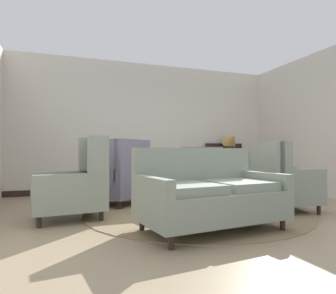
% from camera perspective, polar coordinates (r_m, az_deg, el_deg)
% --- Properties ---
extents(ground, '(8.58, 8.58, 0.00)m').
position_cam_1_polar(ground, '(4.37, 6.86, -12.84)').
color(ground, '#9E896B').
extents(wall_back, '(6.29, 0.08, 2.95)m').
position_cam_1_polar(wall_back, '(7.06, -3.78, 3.73)').
color(wall_back, silver).
rests_on(wall_back, ground).
extents(wall_right, '(0.08, 4.11, 2.95)m').
position_cam_1_polar(wall_right, '(6.87, 26.97, 3.96)').
color(wall_right, silver).
rests_on(wall_right, ground).
extents(baseboard_back, '(6.13, 0.03, 0.12)m').
position_cam_1_polar(baseboard_back, '(7.03, -3.67, -7.81)').
color(baseboard_back, black).
rests_on(baseboard_back, ground).
extents(area_rug, '(3.29, 3.29, 0.01)m').
position_cam_1_polar(area_rug, '(4.64, 5.18, -12.08)').
color(area_rug, '#847051').
rests_on(area_rug, ground).
extents(coffee_table, '(0.88, 0.88, 0.48)m').
position_cam_1_polar(coffee_table, '(4.58, 3.31, -7.36)').
color(coffee_table, black).
rests_on(coffee_table, ground).
extents(porcelain_vase, '(0.17, 0.17, 0.31)m').
position_cam_1_polar(porcelain_vase, '(4.60, 3.34, -4.63)').
color(porcelain_vase, '#4C7A66').
rests_on(porcelain_vase, coffee_table).
extents(settee, '(1.74, 1.09, 0.95)m').
position_cam_1_polar(settee, '(3.56, 7.89, -9.01)').
color(settee, gray).
rests_on(settee, ground).
extents(armchair_near_window, '(0.99, 0.87, 1.11)m').
position_cam_1_polar(armchair_near_window, '(4.27, -17.09, -6.97)').
color(armchair_near_window, gray).
rests_on(armchair_near_window, ground).
extents(armchair_foreground_right, '(0.90, 0.87, 1.05)m').
position_cam_1_polar(armchair_foreground_right, '(4.89, 20.69, -6.23)').
color(armchair_foreground_right, gray).
rests_on(armchair_foreground_right, ground).
extents(armchair_beside_settee, '(1.05, 1.10, 0.99)m').
position_cam_1_polar(armchair_beside_settee, '(5.83, 6.56, -5.60)').
color(armchair_beside_settee, slate).
rests_on(armchair_beside_settee, ground).
extents(armchair_far_left, '(1.15, 1.15, 1.11)m').
position_cam_1_polar(armchair_far_left, '(5.19, -8.79, -5.81)').
color(armchair_far_left, slate).
rests_on(armchair_far_left, ground).
extents(sideboard, '(1.01, 0.36, 1.11)m').
position_cam_1_polar(sideboard, '(7.53, 11.16, -3.89)').
color(sideboard, black).
rests_on(sideboard, ground).
extents(gramophone, '(0.36, 0.47, 0.54)m').
position_cam_1_polar(gramophone, '(7.47, 11.83, 1.08)').
color(gramophone, black).
rests_on(gramophone, sideboard).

